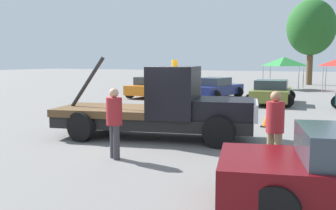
% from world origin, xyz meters
% --- Properties ---
extents(ground_plane, '(160.00, 160.00, 0.00)m').
position_xyz_m(ground_plane, '(0.00, 0.00, 0.00)').
color(ground_plane, slate).
extents(tow_truck, '(6.45, 3.46, 2.51)m').
position_xyz_m(tow_truck, '(0.37, 0.09, 0.94)').
color(tow_truck, black).
rests_on(tow_truck, ground).
extents(person_near_truck, '(0.39, 0.39, 1.74)m').
position_xyz_m(person_near_truck, '(4.04, -1.89, 1.00)').
color(person_near_truck, '#847051').
rests_on(person_near_truck, ground).
extents(person_at_hood, '(0.38, 0.38, 1.73)m').
position_xyz_m(person_at_hood, '(0.38, -2.63, 1.00)').
color(person_at_hood, '#38383D').
rests_on(person_at_hood, ground).
extents(parked_car_orange, '(2.61, 4.39, 1.34)m').
position_xyz_m(parked_car_orange, '(-6.53, 11.60, 0.65)').
color(parked_car_orange, orange).
rests_on(parked_car_orange, ground).
extents(parked_car_navy, '(2.86, 4.97, 1.34)m').
position_xyz_m(parked_car_navy, '(-2.53, 12.52, 0.65)').
color(parked_car_navy, navy).
rests_on(parked_car_navy, ground).
extents(parked_car_olive, '(2.86, 4.73, 1.34)m').
position_xyz_m(parked_car_olive, '(1.33, 11.08, 0.65)').
color(parked_car_olive, olive).
rests_on(parked_car_olive, ground).
extents(canopy_tent_green, '(2.89, 2.89, 2.72)m').
position_xyz_m(canopy_tent_green, '(-0.01, 22.53, 2.33)').
color(canopy_tent_green, '#9E9EA3').
rests_on(canopy_tent_green, ground).
extents(tree_left, '(4.73, 4.73, 8.45)m').
position_xyz_m(tree_left, '(1.19, 29.98, 5.67)').
color(tree_left, brown).
rests_on(tree_left, ground).
extents(traffic_cone, '(0.40, 0.40, 0.55)m').
position_xyz_m(traffic_cone, '(2.73, 3.54, 0.25)').
color(traffic_cone, black).
rests_on(traffic_cone, ground).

